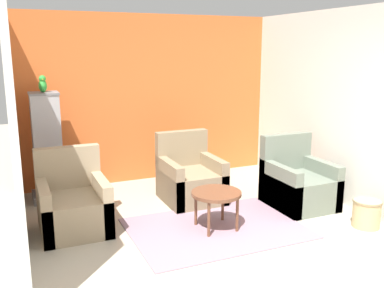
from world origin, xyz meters
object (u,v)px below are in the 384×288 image
Objects in this scene: armchair_right at (298,184)px; armchair_middle at (190,180)px; armchair_left at (73,206)px; birdcage at (48,149)px; wicker_basket at (367,213)px; coffee_table at (216,196)px; potted_plant at (89,170)px; parrot at (43,84)px.

armchair_right is 1.50m from armchair_middle.
armchair_right is (2.95, -0.39, 0.00)m from armchair_left.
armchair_left and armchair_middle have the same top height.
birdcage is 4.31m from wicker_basket.
wicker_basket is (3.42, -2.56, -0.56)m from birdcage.
birdcage is at bearing 143.18° from wicker_basket.
coffee_table is 1.41m from armchair_right.
armchair_middle is at bearing -24.73° from birdcage.
armchair_right is 0.99m from wicker_basket.
potted_plant is (-2.56, 1.54, 0.10)m from armchair_right.
potted_plant is at bearing -9.07° from parrot.
coffee_table is 0.62× the size of armchair_middle.
armchair_left and armchair_right have the same top height.
birdcage is at bearing 96.92° from armchair_left.
wicker_basket is at bearing -36.82° from birdcage.
armchair_middle is 2.78× the size of wicker_basket.
armchair_right reaches higher than potted_plant.
armchair_middle is (-1.27, 0.79, 0.00)m from armchair_right.
birdcage is (-3.10, 1.63, 0.44)m from armchair_right.
potted_plant is 3.80m from wicker_basket.
armchair_right and armchair_middle have the same top height.
wicker_basket is at bearing -36.84° from parrot.
birdcage is at bearing -90.00° from parrot.
wicker_basket is at bearing -71.00° from armchair_right.
armchair_middle is at bearing -30.50° from potted_plant.
parrot reaches higher than armchair_left.
armchair_middle is 2.06m from birdcage.
armchair_right is 3.53m from birdcage.
armchair_left is 1.22m from potted_plant.
armchair_right is at bearing -31.12° from potted_plant.
potted_plant is (0.54, -0.09, -1.25)m from parrot.
parrot is 0.34× the size of potted_plant.
coffee_table is 2.84m from parrot.
armchair_middle reaches higher than wicker_basket.
armchair_middle is (0.11, 1.05, -0.12)m from coffee_table.
armchair_left is 1.00× the size of armchair_middle.
parrot reaches higher than armchair_middle.
armchair_left is 1.32m from birdcage.
birdcage reaches higher than armchair_right.
armchair_left is 1.39× the size of potted_plant.
armchair_right is at bearing 109.00° from wicker_basket.
birdcage reaches higher than wicker_basket.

